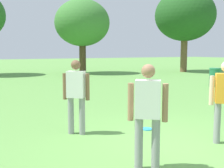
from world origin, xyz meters
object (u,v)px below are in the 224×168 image
at_px(person_thrower, 76,92).
at_px(person_bystander, 148,110).
at_px(trash_can_beside_table, 215,77).
at_px(tree_back_left, 185,16).
at_px(tree_slender_mid, 82,23).
at_px(frisbee, 147,129).

xyz_separation_m(person_thrower, person_bystander, (0.26, -2.29, 0.00)).
xyz_separation_m(person_bystander, trash_can_beside_table, (9.05, 6.70, -0.46)).
bearing_deg(trash_can_beside_table, tree_back_left, 56.02).
height_order(person_thrower, tree_back_left, tree_back_left).
distance_m(person_thrower, trash_can_beside_table, 10.32).
bearing_deg(tree_back_left, person_bystander, -134.16).
bearing_deg(person_bystander, tree_slender_mid, 70.32).
bearing_deg(person_bystander, frisbee, 54.36).
bearing_deg(tree_back_left, tree_slender_mid, 163.37).
xyz_separation_m(person_thrower, tree_slender_mid, (6.63, 15.50, 3.08)).
bearing_deg(person_bystander, trash_can_beside_table, 36.51).
distance_m(person_thrower, tree_back_left, 20.28).
height_order(frisbee, tree_back_left, tree_back_left).
relative_size(person_bystander, tree_back_left, 0.23).
height_order(person_bystander, trash_can_beside_table, person_bystander).
bearing_deg(trash_can_beside_table, person_bystander, -143.49).
bearing_deg(frisbee, person_thrower, 163.83).
xyz_separation_m(person_bystander, tree_slender_mid, (6.37, 17.79, 3.08)).
relative_size(person_thrower, tree_back_left, 0.23).
height_order(person_thrower, tree_slender_mid, tree_slender_mid).
bearing_deg(tree_slender_mid, frisbee, -107.56).
distance_m(person_thrower, tree_slender_mid, 17.14).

